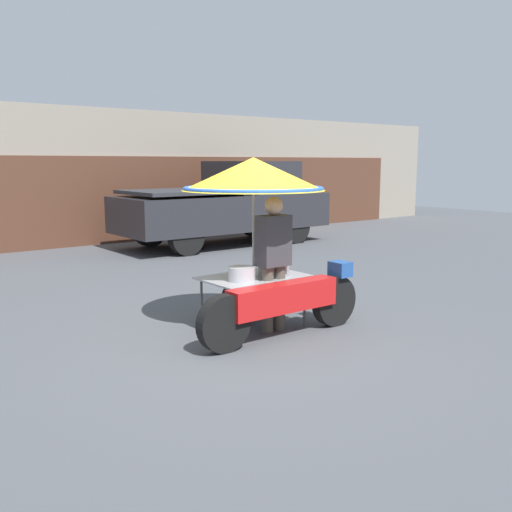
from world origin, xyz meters
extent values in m
plane|color=#4C4F54|center=(0.00, 0.00, 0.00)|extent=(36.00, 36.00, 0.00)
cube|color=gray|center=(0.00, 9.32, 1.62)|extent=(28.00, 2.00, 3.24)
cube|color=#563323|center=(0.00, 8.29, 1.05)|extent=(23.80, 0.06, 2.11)
cylinder|color=black|center=(1.19, -0.08, 0.31)|extent=(0.61, 0.14, 0.61)
cylinder|color=black|center=(-0.43, -0.08, 0.31)|extent=(0.61, 0.14, 0.61)
cube|color=red|center=(0.38, -0.08, 0.47)|extent=(1.43, 0.24, 0.32)
cube|color=#234C93|center=(1.28, -0.08, 0.69)|extent=(0.20, 0.24, 0.18)
cylinder|color=black|center=(0.38, 0.71, 0.28)|extent=(0.55, 0.14, 0.55)
cylinder|color=#515156|center=(0.90, 0.13, 0.30)|extent=(0.03, 0.03, 0.60)
cylinder|color=#515156|center=(0.90, 0.81, 0.30)|extent=(0.03, 0.03, 0.60)
cylinder|color=#515156|center=(-0.14, 0.13, 0.30)|extent=(0.03, 0.03, 0.60)
cylinder|color=#515156|center=(-0.14, 0.81, 0.30)|extent=(0.03, 0.03, 0.60)
cube|color=#9E9EA3|center=(0.38, 0.47, 0.61)|extent=(1.22, 0.80, 0.02)
cylinder|color=#B2B2B7|center=(0.38, 0.47, 1.13)|extent=(0.03, 0.03, 1.02)
cone|color=yellow|center=(0.38, 0.47, 1.83)|extent=(1.67, 1.67, 0.38)
torus|color=blue|center=(0.38, 0.47, 1.66)|extent=(1.63, 1.63, 0.05)
cylinder|color=#B7B7BC|center=(0.10, 0.33, 0.70)|extent=(0.31, 0.31, 0.16)
cylinder|color=#939399|center=(0.59, 0.35, 0.72)|extent=(0.37, 0.37, 0.19)
cylinder|color=silver|center=(0.32, 0.63, 0.66)|extent=(0.30, 0.30, 0.07)
cylinder|color=#4C473D|center=(0.37, 0.19, 0.39)|extent=(0.14, 0.14, 0.78)
cylinder|color=#4C473D|center=(0.55, 0.19, 0.39)|extent=(0.14, 0.14, 0.78)
cube|color=#38383D|center=(0.46, 0.19, 1.07)|extent=(0.38, 0.22, 0.59)
sphere|color=tan|center=(0.46, 0.19, 1.47)|extent=(0.21, 0.21, 0.21)
cylinder|color=black|center=(5.57, 5.57, 0.39)|extent=(0.78, 0.24, 0.78)
cylinder|color=black|center=(5.57, 7.23, 0.39)|extent=(0.78, 0.24, 0.78)
cylinder|color=black|center=(2.49, 5.57, 0.39)|extent=(0.78, 0.24, 0.78)
cylinder|color=black|center=(2.49, 7.23, 0.39)|extent=(0.78, 0.24, 0.78)
cube|color=#28282D|center=(4.03, 6.40, 0.80)|extent=(5.13, 1.96, 0.82)
cube|color=#28282D|center=(4.85, 6.40, 1.60)|extent=(1.75, 1.80, 0.78)
cube|color=#2D2D33|center=(3.01, 6.40, 1.31)|extent=(2.67, 1.88, 0.08)
camera|label=1|loc=(-3.67, -4.81, 1.96)|focal=40.00mm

